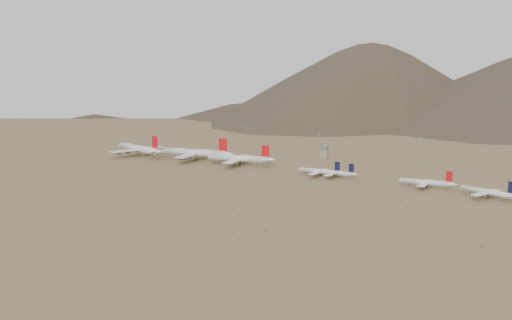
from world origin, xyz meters
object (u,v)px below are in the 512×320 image
Objects in this scene: widebody_west at (138,148)px; control_tower at (325,153)px; narrowbody_a at (320,171)px; widebody_centre at (195,153)px; widebody_east at (239,158)px; narrowbody_b at (335,173)px.

widebody_west is 182.67m from control_tower.
widebody_west reaches higher than narrowbody_a.
widebody_east is at bearing -12.34° from widebody_centre.
widebody_east is at bearing 16.61° from widebody_west.
widebody_centre is 146.87m from narrowbody_b.
control_tower is at bearing 117.81° from narrowbody_b.
widebody_centre is 1.95× the size of narrowbody_b.
narrowbody_b is at bearing -16.95° from widebody_east.
widebody_east is (50.29, -0.18, -0.98)m from widebody_centre.
widebody_west is at bearing -150.63° from control_tower.
widebody_east is 91.54m from control_tower.
widebody_centre reaches higher than control_tower.
widebody_east is 84.59m from narrowbody_a.
narrowbody_a is at bearing -14.82° from widebody_centre.
narrowbody_b is (146.74, -5.06, -3.61)m from widebody_centre.
narrowbody_b is at bearing -14.10° from widebody_centre.
widebody_centre reaches higher than narrowbody_a.
widebody_centre is 134.81m from narrowbody_a.
narrowbody_b is at bearing 13.16° from widebody_west.
widebody_east is at bearing -118.85° from control_tower.
narrowbody_a is 95.21m from control_tower.
narrowbody_b reaches higher than control_tower.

